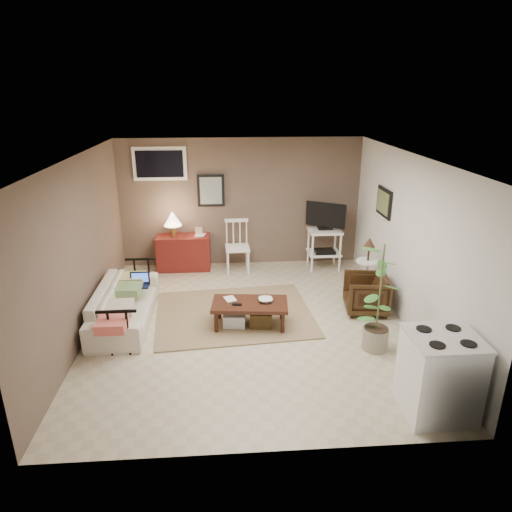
{
  "coord_description": "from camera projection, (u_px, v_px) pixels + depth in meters",
  "views": [
    {
      "loc": [
        -0.33,
        -5.88,
        3.22
      ],
      "look_at": [
        0.13,
        0.35,
        0.92
      ],
      "focal_mm": 32.0,
      "sensor_mm": 36.0,
      "label": 1
    }
  ],
  "objects": [
    {
      "name": "sofa",
      "position": [
        124.0,
        298.0,
        6.6
      ],
      "size": [
        0.55,
        1.9,
        0.74
      ],
      "primitive_type": "imported",
      "rotation": [
        0.0,
        0.0,
        1.57
      ],
      "color": "silver",
      "rests_on": "floor"
    },
    {
      "name": "bowl",
      "position": [
        266.0,
        295.0,
        6.43
      ],
      "size": [
        0.2,
        0.05,
        0.2
      ],
      "primitive_type": "imported",
      "rotation": [
        0.0,
        0.0,
        -0.02
      ],
      "color": "#3C1C10",
      "rests_on": "coffee_table"
    },
    {
      "name": "art_back",
      "position": [
        211.0,
        191.0,
        8.41
      ],
      "size": [
        0.5,
        0.03,
        0.6
      ],
      "primitive_type": "cube",
      "color": "black"
    },
    {
      "name": "spindle_chair",
      "position": [
        237.0,
        248.0,
        8.43
      ],
      "size": [
        0.44,
        0.44,
        0.96
      ],
      "color": "white",
      "rests_on": "floor"
    },
    {
      "name": "side_table",
      "position": [
        368.0,
        260.0,
        7.38
      ],
      "size": [
        0.37,
        0.37,
        0.99
      ],
      "color": "white",
      "rests_on": "floor"
    },
    {
      "name": "red_console",
      "position": [
        183.0,
        249.0,
        8.53
      ],
      "size": [
        0.98,
        0.44,
        1.13
      ],
      "color": "maroon",
      "rests_on": "floor"
    },
    {
      "name": "sofa_pillows",
      "position": [
        123.0,
        299.0,
        6.37
      ],
      "size": [
        0.36,
        1.8,
        0.13
      ],
      "primitive_type": null,
      "color": "beige",
      "rests_on": "sofa"
    },
    {
      "name": "book_console",
      "position": [
        195.0,
        230.0,
        8.42
      ],
      "size": [
        0.17,
        0.06,
        0.23
      ],
      "primitive_type": "imported",
      "rotation": [
        0.0,
        0.0,
        -0.23
      ],
      "color": "#3C1C10",
      "rests_on": "red_console"
    },
    {
      "name": "rug",
      "position": [
        234.0,
        314.0,
        6.91
      ],
      "size": [
        2.46,
        2.04,
        0.02
      ],
      "primitive_type": "cube",
      "rotation": [
        0.0,
        0.0,
        0.09
      ],
      "color": "#968457",
      "rests_on": "floor"
    },
    {
      "name": "stove",
      "position": [
        439.0,
        375.0,
        4.68
      ],
      "size": [
        0.7,
        0.65,
        0.91
      ],
      "color": "white",
      "rests_on": "floor"
    },
    {
      "name": "art_right",
      "position": [
        384.0,
        202.0,
        7.25
      ],
      "size": [
        0.03,
        0.6,
        0.45
      ],
      "primitive_type": "cube",
      "color": "black"
    },
    {
      "name": "book_table",
      "position": [
        225.0,
        294.0,
        6.46
      ],
      "size": [
        0.14,
        0.06,
        0.2
      ],
      "primitive_type": "imported",
      "rotation": [
        0.0,
        0.0,
        0.3
      ],
      "color": "#3C1C10",
      "rests_on": "coffee_table"
    },
    {
      "name": "laptop",
      "position": [
        140.0,
        282.0,
        6.88
      ],
      "size": [
        0.29,
        0.21,
        0.2
      ],
      "color": "black",
      "rests_on": "sofa"
    },
    {
      "name": "floor",
      "position": [
        249.0,
        324.0,
        6.64
      ],
      "size": [
        5.0,
        5.0,
        0.0
      ],
      "primitive_type": "plane",
      "color": "#C1B293",
      "rests_on": "ground"
    },
    {
      "name": "armchair",
      "position": [
        366.0,
        292.0,
        6.91
      ],
      "size": [
        0.66,
        0.69,
        0.64
      ],
      "primitive_type": "imported",
      "rotation": [
        0.0,
        0.0,
        -1.7
      ],
      "color": "black",
      "rests_on": "floor"
    },
    {
      "name": "potted_plant",
      "position": [
        380.0,
        294.0,
        5.74
      ],
      "size": [
        0.37,
        0.37,
        1.47
      ],
      "color": "gray",
      "rests_on": "floor"
    },
    {
      "name": "coffee_table",
      "position": [
        249.0,
        312.0,
        6.49
      ],
      "size": [
        1.11,
        0.65,
        0.4
      ],
      "color": "#3C1C10",
      "rests_on": "floor"
    },
    {
      "name": "sofa_end_rails",
      "position": [
        132.0,
        301.0,
        6.62
      ],
      "size": [
        0.51,
        1.89,
        0.64
      ],
      "primitive_type": null,
      "color": "black",
      "rests_on": "floor"
    },
    {
      "name": "tv_stand",
      "position": [
        325.0,
        234.0,
        8.49
      ],
      "size": [
        0.67,
        0.49,
        1.27
      ],
      "color": "white",
      "rests_on": "floor"
    },
    {
      "name": "window",
      "position": [
        160.0,
        164.0,
        8.18
      ],
      "size": [
        0.96,
        0.03,
        0.6
      ],
      "primitive_type": "cube",
      "color": "white"
    }
  ]
}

